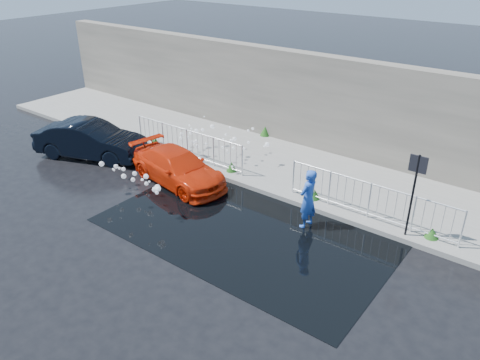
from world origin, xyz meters
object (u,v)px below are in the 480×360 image
at_px(sign_post, 415,183).
at_px(red_car, 178,167).
at_px(dark_car, 90,140).
at_px(person, 308,199).

bearing_deg(sign_post, red_car, -170.39).
relative_size(dark_car, person, 2.36).
height_order(dark_car, person, person).
height_order(red_car, dark_car, dark_car).
xyz_separation_m(sign_post, red_car, (-7.25, -1.23, -1.17)).
height_order(sign_post, person, sign_post).
bearing_deg(dark_car, person, -107.06).
distance_m(sign_post, person, 2.81).
bearing_deg(person, dark_car, -80.47).
bearing_deg(red_car, sign_post, -71.39).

